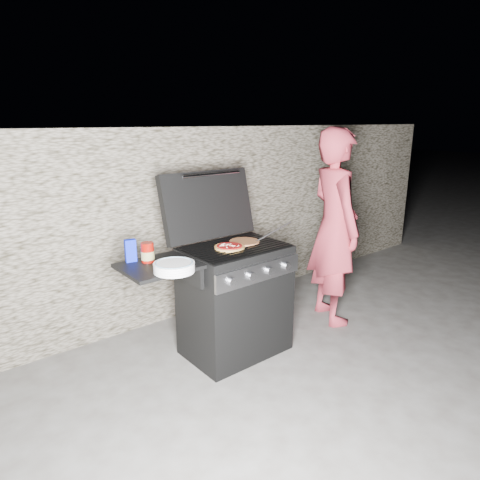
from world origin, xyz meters
TOP-DOWN VIEW (x-y plane):
  - ground at (0.00, 0.00)m, footprint 50.00×50.00m
  - stone_wall at (0.00, 1.05)m, footprint 8.00×0.35m
  - gas_grill at (-0.25, 0.00)m, footprint 1.34×0.79m
  - pizza_topped at (-0.07, -0.02)m, footprint 0.31×0.31m
  - pizza_plain at (0.12, 0.03)m, footprint 0.29×0.29m
  - sauce_jar at (-0.70, 0.10)m, footprint 0.10×0.10m
  - blue_carton at (-0.79, 0.18)m, footprint 0.08×0.06m
  - plate_stack at (-0.66, -0.19)m, footprint 0.31×0.31m
  - person at (1.11, -0.08)m, footprint 0.65×0.77m
  - tongs at (0.40, 0.00)m, footprint 0.49×0.08m

SIDE VIEW (x-z plane):
  - ground at x=0.00m, z-range 0.00..0.00m
  - gas_grill at x=-0.25m, z-range 0.00..0.91m
  - stone_wall at x=0.00m, z-range 0.00..1.80m
  - person at x=1.11m, z-range 0.00..1.81m
  - pizza_plain at x=0.12m, z-range 0.91..0.92m
  - pizza_topped at x=-0.07m, z-range 0.91..0.94m
  - plate_stack at x=-0.66m, z-range 0.90..0.96m
  - tongs at x=0.40m, z-range 0.91..1.01m
  - sauce_jar at x=-0.70m, z-range 0.90..1.04m
  - blue_carton at x=-0.79m, z-range 0.90..1.06m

